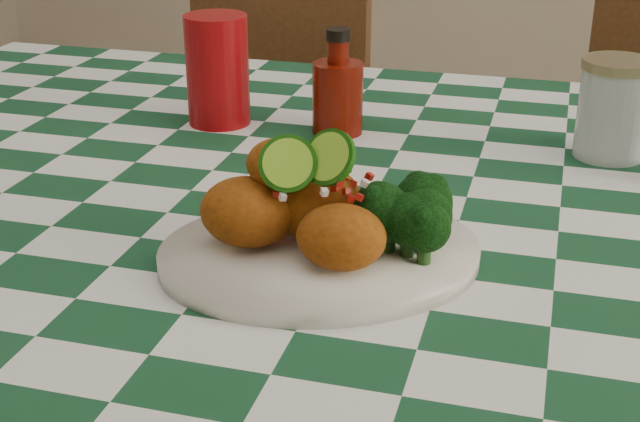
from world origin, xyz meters
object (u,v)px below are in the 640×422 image
(plate, at_px, (320,255))
(fried_chicken_pile, at_px, (315,193))
(mason_jar, at_px, (613,109))
(wooden_chair_left, at_px, (250,204))
(ketchup_bottle, at_px, (338,82))
(red_tumbler, at_px, (218,70))

(plate, relative_size, fried_chicken_pile, 1.79)
(mason_jar, distance_m, wooden_chair_left, 0.93)
(ketchup_bottle, height_order, mason_jar, ketchup_bottle)
(red_tumbler, xyz_separation_m, ketchup_bottle, (0.17, 0.00, -0.00))
(fried_chicken_pile, height_order, wooden_chair_left, fried_chicken_pile)
(ketchup_bottle, distance_m, wooden_chair_left, 0.72)
(red_tumbler, height_order, mason_jar, red_tumbler)
(plate, height_order, ketchup_bottle, ketchup_bottle)
(plate, xyz_separation_m, ketchup_bottle, (-0.08, 0.38, 0.06))
(red_tumbler, distance_m, mason_jar, 0.52)
(fried_chicken_pile, relative_size, wooden_chair_left, 0.20)
(ketchup_bottle, xyz_separation_m, wooden_chair_left, (-0.32, 0.50, -0.42))
(wooden_chair_left, bearing_deg, fried_chicken_pile, -61.68)
(plate, bearing_deg, wooden_chair_left, 114.46)
(plate, xyz_separation_m, wooden_chair_left, (-0.40, 0.87, -0.36))
(plate, bearing_deg, ketchup_bottle, 102.12)
(plate, distance_m, wooden_chair_left, 1.03)
(ketchup_bottle, relative_size, wooden_chair_left, 0.16)
(ketchup_bottle, bearing_deg, red_tumbler, -178.80)
(mason_jar, bearing_deg, fried_chicken_pile, -125.80)
(red_tumbler, distance_m, wooden_chair_left, 0.67)
(plate, height_order, mason_jar, mason_jar)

